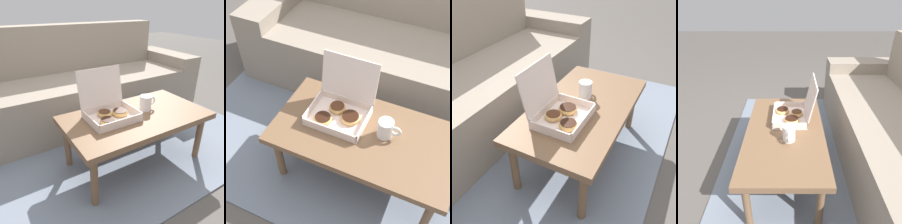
% 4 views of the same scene
% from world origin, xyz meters
% --- Properties ---
extents(ground_plane, '(12.00, 12.00, 0.00)m').
position_xyz_m(ground_plane, '(0.00, 0.00, 0.00)').
color(ground_plane, '#514C47').
extents(area_rug, '(2.46, 1.79, 0.01)m').
position_xyz_m(area_rug, '(0.00, 0.30, 0.01)').
color(area_rug, slate).
rests_on(area_rug, ground_plane).
extents(coffee_table, '(0.98, 0.53, 0.39)m').
position_xyz_m(coffee_table, '(0.00, -0.09, 0.34)').
color(coffee_table, brown).
rests_on(coffee_table, ground_plane).
extents(pastry_box, '(0.32, 0.30, 0.30)m').
position_xyz_m(pastry_box, '(-0.17, -0.03, 0.44)').
color(pastry_box, silver).
rests_on(pastry_box, coffee_table).
extents(coffee_mug, '(0.13, 0.08, 0.10)m').
position_xyz_m(coffee_mug, '(0.10, -0.06, 0.44)').
color(coffee_mug, white).
rests_on(coffee_mug, coffee_table).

